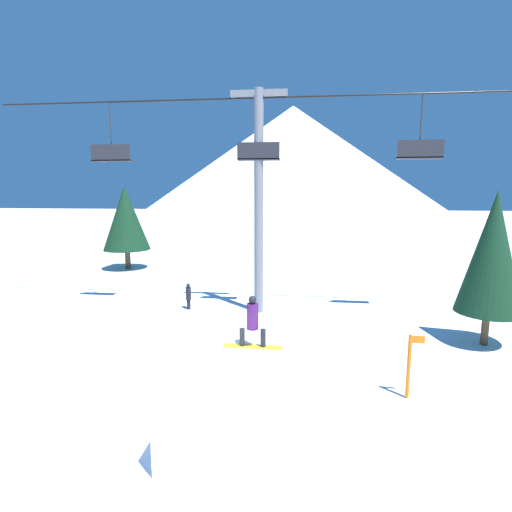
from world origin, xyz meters
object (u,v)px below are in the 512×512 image
object	(u,v)px
distant_skier	(188,295)
snowboarder	(253,322)
pine_tree_near	(492,253)
trail_marker	(409,365)
snow_ramp	(231,398)

from	to	relation	value
distant_skier	snowboarder	bearing A→B (deg)	-62.70
pine_tree_near	trail_marker	world-z (taller)	pine_tree_near
snowboarder	pine_tree_near	size ratio (longest dim) A/B	0.28
snowboarder	distant_skier	xyz separation A→B (m)	(-3.99, 7.73, -1.45)
pine_tree_near	trail_marker	xyz separation A→B (m)	(-3.67, -4.21, -2.39)
snow_ramp	snowboarder	distance (m)	1.93
snow_ramp	distant_skier	world-z (taller)	snow_ramp
trail_marker	distant_skier	xyz separation A→B (m)	(-8.06, 7.17, -0.27)
pine_tree_near	trail_marker	bearing A→B (deg)	-131.08
snow_ramp	pine_tree_near	world-z (taller)	pine_tree_near
snow_ramp	distant_skier	distance (m)	9.73
pine_tree_near	trail_marker	distance (m)	6.07
pine_tree_near	distant_skier	xyz separation A→B (m)	(-11.73, 2.97, -2.65)
trail_marker	distant_skier	distance (m)	10.79
snow_ramp	trail_marker	size ratio (longest dim) A/B	2.15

